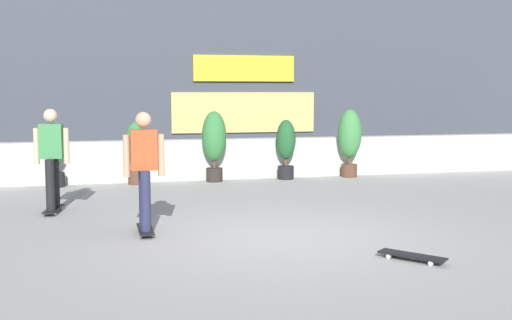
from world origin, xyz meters
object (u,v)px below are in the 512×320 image
potted_plant_1 (136,149)px  potted_plant_4 (350,138)px  skater_foreground (144,167)px  skater_far_right (52,156)px  skateboard_near_camera (412,256)px  potted_plant_2 (214,141)px  potted_plant_0 (55,154)px  potted_plant_3 (286,146)px

potted_plant_1 → potted_plant_4: size_ratio=0.85×
potted_plant_1 → skater_foreground: skater_foreground is taller
skater_foreground → potted_plant_1: bearing=88.2°
skater_far_right → skater_foreground: 2.34m
potted_plant_4 → skateboard_near_camera: 7.44m
potted_plant_1 → skateboard_near_camera: 7.65m
skater_foreground → potted_plant_2: bearing=69.4°
skater_foreground → skateboard_near_camera: 3.77m
potted_plant_0 → potted_plant_3: potted_plant_3 is taller
skater_foreground → potted_plant_3: bearing=54.6°
potted_plant_3 → skateboard_near_camera: size_ratio=1.80×
potted_plant_3 → skater_foreground: skater_foreground is taller
potted_plant_0 → potted_plant_2: (3.34, -0.00, 0.22)m
potted_plant_0 → skater_foreground: size_ratio=0.74×
potted_plant_1 → potted_plant_0: bearing=180.0°
potted_plant_0 → potted_plant_2: bearing=-0.0°
potted_plant_1 → potted_plant_2: (1.69, 0.00, 0.15)m
skater_far_right → potted_plant_3: bearing=31.7°
potted_plant_0 → potted_plant_3: bearing=0.0°
skater_far_right → skater_foreground: size_ratio=1.00×
potted_plant_1 → skater_far_right: (-1.50, -2.98, 0.19)m
skateboard_near_camera → potted_plant_1: bearing=111.4°
potted_plant_2 → potted_plant_0: bearing=180.0°
potted_plant_3 → potted_plant_4: potted_plant_4 is taller
skater_far_right → skateboard_near_camera: (4.28, -4.11, -0.88)m
potted_plant_1 → skater_foreground: bearing=-91.8°
potted_plant_0 → potted_plant_2: potted_plant_2 is taller
potted_plant_0 → potted_plant_1: bearing=-0.0°
skater_far_right → skater_foreground: same height
potted_plant_2 → skater_foreground: (-1.84, -4.90, 0.04)m
potted_plant_2 → potted_plant_4: size_ratio=0.99×
potted_plant_0 → skater_far_right: size_ratio=0.74×
potted_plant_4 → skateboard_near_camera: bearing=-106.3°
skateboard_near_camera → potted_plant_3: bearing=85.6°
potted_plant_3 → skateboard_near_camera: bearing=-94.4°
potted_plant_1 → skater_foreground: 4.90m
potted_plant_3 → skateboard_near_camera: 7.15m
skater_far_right → potted_plant_4: bearing=25.1°
potted_plant_4 → skater_far_right: size_ratio=0.92×
potted_plant_0 → skater_far_right: skater_far_right is taller
skater_far_right → potted_plant_0: bearing=92.8°
potted_plant_0 → skateboard_near_camera: bearing=-58.0°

